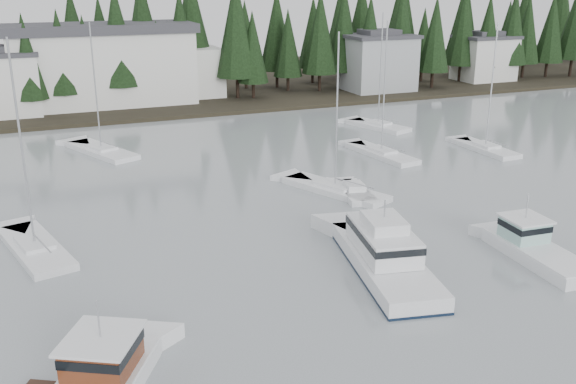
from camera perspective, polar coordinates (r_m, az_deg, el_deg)
name	(u,v)px	position (r m, az deg, el deg)	size (l,w,h in m)	color
far_shore_land	(126,89)	(109.37, -14.21, 8.88)	(240.00, 54.00, 1.00)	black
conifer_treeline	(138,100)	(98.65, -13.22, 7.96)	(200.00, 22.00, 20.00)	black
house_west	(1,83)	(89.85, -24.16, 8.87)	(9.54, 7.42, 8.75)	silver
house_east_a	(378,61)	(102.53, 8.00, 11.42)	(10.60, 8.48, 9.25)	#999EA0
house_east_b	(485,57)	(116.71, 17.07, 11.40)	(9.54, 7.42, 8.25)	silver
harbor_inn	(118,65)	(93.78, -14.91, 10.88)	(29.50, 11.50, 10.90)	silver
cabin_cruiser_center	(384,258)	(40.28, 8.57, -5.82)	(6.04, 12.47, 5.14)	white
lobster_boat_teal	(535,250)	(44.42, 21.09, -4.87)	(3.44, 8.42, 4.58)	white
sailboat_0	(381,155)	(66.13, 8.29, 3.28)	(3.76, 9.64, 13.90)	white
sailboat_4	(102,152)	(69.24, -16.24, 3.40)	(6.68, 10.55, 13.71)	white
sailboat_5	(378,127)	(78.65, 8.00, 5.73)	(5.29, 8.64, 14.02)	white
sailboat_7	(36,250)	(45.81, -21.52, -4.84)	(4.90, 9.68, 14.45)	white
sailboat_8	(335,191)	(54.39, 4.20, 0.07)	(6.47, 10.26, 13.79)	white
sailboat_9	(485,150)	(70.51, 17.13, 3.60)	(2.63, 8.30, 13.60)	white
runabout_1	(354,193)	(53.79, 5.90, -0.12)	(3.26, 6.21, 1.42)	white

